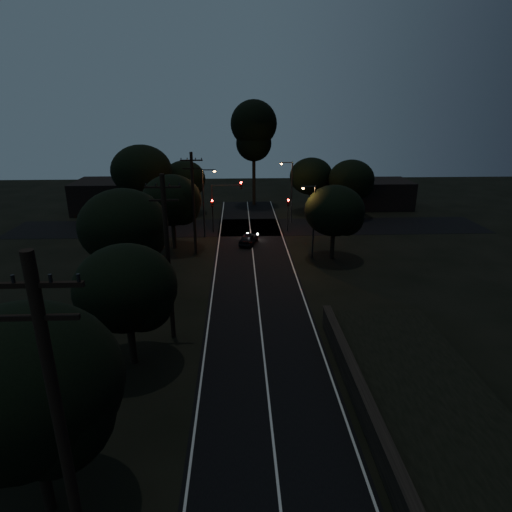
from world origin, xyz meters
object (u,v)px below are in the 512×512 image
signal_mast (226,197)px  streetlight_c (312,217)px  streetlight_b (290,188)px  tall_pine (254,130)px  utility_pole_near (67,461)px  streetlight_a (205,198)px  utility_pole_far (193,203)px  signal_left (212,210)px  signal_right (288,209)px  car (249,238)px  utility_pole_mid (168,257)px

signal_mast → streetlight_c: bearing=-48.8°
streetlight_b → tall_pine: bearing=111.4°
utility_pole_near → streetlight_b: bearing=76.2°
signal_mast → streetlight_a: streetlight_a is taller
utility_pole_far → signal_left: (1.40, 7.99, -2.65)m
signal_mast → streetlight_b: bearing=26.0°
signal_right → car: (-4.95, -4.91, -2.18)m
signal_mast → streetlight_a: bearing=-140.2°
signal_left → car: size_ratio=1.06×
utility_pole_near → streetlight_a: utility_pole_near is taller
car → utility_pole_far: bearing=44.9°
streetlight_b → car: bearing=-122.4°
utility_pole_near → signal_right: size_ratio=2.93×
streetlight_c → utility_pole_far: bearing=170.4°
signal_left → utility_pole_far: bearing=-99.9°
utility_pole_mid → car: utility_pole_mid is taller
tall_pine → signal_mast: (-3.91, -15.01, -6.89)m
streetlight_a → signal_mast: bearing=39.8°
tall_pine → signal_left: size_ratio=3.80×
tall_pine → signal_left: (-5.60, -15.01, -8.39)m
signal_right → utility_pole_near: bearing=-104.2°
utility_pole_far → tall_pine: 24.72m
signal_right → streetlight_b: bearing=80.0°
utility_pole_far → streetlight_a: (0.69, 6.00, -0.85)m
streetlight_a → signal_left: bearing=70.4°
utility_pole_far → streetlight_c: bearing=-9.6°
utility_pole_far → signal_mast: utility_pole_far is taller
utility_pole_far → signal_mast: 8.64m
signal_right → car: bearing=-135.2°
streetlight_a → streetlight_c: size_ratio=1.07×
utility_pole_mid → streetlight_b: bearing=68.7°
signal_left → signal_right: (9.20, 0.00, 0.00)m
streetlight_b → signal_mast: bearing=-154.0°
utility_pole_far → streetlight_a: utility_pole_far is taller
streetlight_c → car: streetlight_c is taller
utility_pole_mid → utility_pole_far: (0.00, 17.00, -0.25)m
signal_left → streetlight_c: (10.43, -9.99, 1.51)m
signal_right → tall_pine: bearing=103.5°
tall_pine → streetlight_a: tall_pine is taller
utility_pole_mid → signal_mast: size_ratio=1.76×
signal_mast → streetlight_b: 9.15m
utility_pole_near → streetlight_b: (11.31, 46.00, -1.61)m
car → utility_pole_near: bearing=97.6°
signal_left → utility_pole_mid: bearing=-93.2°
utility_pole_far → streetlight_b: utility_pole_far is taller
car → streetlight_a: bearing=-14.2°
utility_pole_mid → tall_pine: tall_pine is taller
streetlight_c → utility_pole_near: bearing=-110.3°
signal_left → signal_right: size_ratio=1.00×
utility_pole_mid → streetlight_a: (0.69, 23.00, -1.10)m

